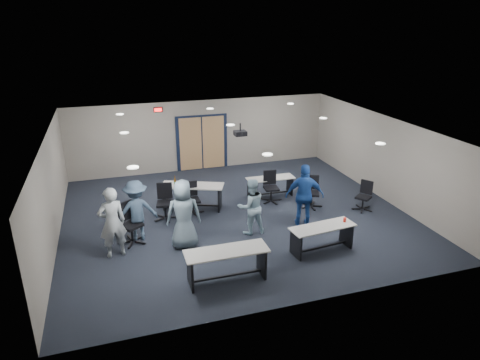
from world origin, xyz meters
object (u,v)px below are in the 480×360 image
object	(u,v)px
person_navy	(305,196)
chair_loose_left	(131,224)
chair_back_c	(271,187)
chair_loose_right	(363,196)
table_back_right	(270,183)
person_gray	(112,222)
chair_back_d	(312,192)
table_back_left	(192,192)
person_plaid	(184,214)
table_front_left	(227,260)
person_back	(137,211)
person_lightblue	(251,206)
chair_back_a	(165,202)
table_front_right	(322,234)
chair_back_b	(192,199)

from	to	relation	value
person_navy	chair_loose_left	bearing A→B (deg)	14.00
chair_back_c	chair_loose_left	size ratio (longest dim) A/B	0.91
chair_loose_left	chair_loose_right	distance (m)	6.96
table_back_right	person_gray	bearing A→B (deg)	-153.54
table_back_right	person_navy	bearing A→B (deg)	-85.99
chair_back_d	table_back_left	bearing A→B (deg)	-172.01
table_back_right	person_plaid	size ratio (longest dim) A/B	0.87
table_front_left	person_plaid	bearing A→B (deg)	109.26
chair_back_c	chair_loose_right	distance (m)	2.87
table_front_left	person_gray	bearing A→B (deg)	142.01
chair_loose_right	person_plaid	size ratio (longest dim) A/B	0.50
table_back_left	chair_loose_right	bearing A→B (deg)	3.34
chair_loose_left	person_plaid	size ratio (longest dim) A/B	0.60
person_back	chair_back_c	bearing A→B (deg)	-166.86
chair_back_d	chair_loose_right	size ratio (longest dim) A/B	1.09
person_gray	chair_loose_right	bearing A→B (deg)	171.74
chair_loose_right	person_lightblue	xyz separation A→B (m)	(-3.78, -0.38, 0.33)
person_plaid	person_back	distance (m)	1.35
chair_loose_right	chair_back_a	bearing A→B (deg)	-136.95
chair_back_c	table_front_right	bearing A→B (deg)	-82.75
table_front_left	chair_loose_left	distance (m)	3.08
person_plaid	person_navy	world-z (taller)	same
chair_loose_right	table_back_right	bearing A→B (deg)	-164.86
person_gray	chair_back_b	bearing A→B (deg)	-154.56
table_front_left	person_plaid	size ratio (longest dim) A/B	1.03
person_plaid	table_front_left	bearing A→B (deg)	115.30
person_lightblue	table_front_left	bearing A→B (deg)	55.79
chair_loose_left	person_lightblue	xyz separation A→B (m)	(3.17, -0.41, 0.24)
chair_back_c	person_navy	bearing A→B (deg)	-76.12
person_plaid	person_lightblue	world-z (taller)	person_plaid
table_back_right	chair_loose_left	size ratio (longest dim) A/B	1.45
table_front_left	chair_loose_right	xyz separation A→B (m)	(5.05, 2.39, -0.06)
chair_back_b	person_lightblue	world-z (taller)	person_lightblue
chair_back_d	person_back	xyz separation A→B (m)	(-5.37, -0.50, 0.34)
person_plaid	chair_loose_left	bearing A→B (deg)	-18.89
chair_back_b	person_plaid	xyz separation A→B (m)	(-0.59, -1.87, 0.42)
person_plaid	chair_back_c	bearing A→B (deg)	-141.13
chair_back_b	person_plaid	size ratio (longest dim) A/B	0.54
table_back_right	chair_loose_left	distance (m)	5.00
chair_loose_left	person_navy	distance (m)	4.79
chair_loose_left	person_gray	size ratio (longest dim) A/B	0.60
person_gray	person_lightblue	world-z (taller)	person_gray
chair_back_d	person_lightblue	distance (m)	2.61
chair_loose_right	person_lightblue	bearing A→B (deg)	-119.72
table_front_left	person_back	distance (m)	3.11
chair_loose_left	person_gray	bearing A→B (deg)	-164.08
person_plaid	person_gray	bearing A→B (deg)	4.34
chair_back_a	chair_back_c	xyz separation A→B (m)	(3.45, 0.25, -0.03)
table_front_left	chair_back_d	distance (m)	4.76
table_front_right	chair_loose_left	world-z (taller)	chair_loose_left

